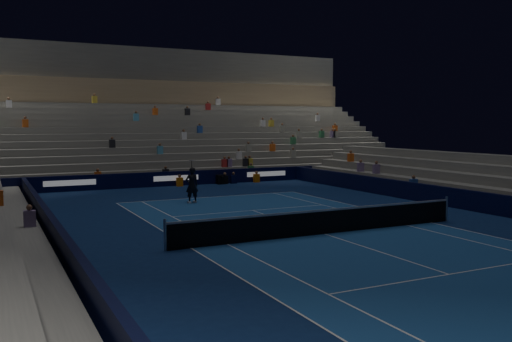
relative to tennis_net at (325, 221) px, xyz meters
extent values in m
plane|color=#0D214F|center=(0.00, 0.00, -0.50)|extent=(90.00, 90.00, 0.00)
cube|color=navy|center=(0.00, 0.00, -0.50)|extent=(10.97, 23.77, 0.01)
cube|color=black|center=(0.00, 18.50, 0.00)|extent=(44.00, 0.25, 1.00)
cube|color=black|center=(9.70, 0.00, 0.00)|extent=(0.25, 37.00, 1.00)
cube|color=black|center=(-9.70, 0.00, 0.00)|extent=(0.25, 37.00, 1.00)
cube|color=slate|center=(0.00, 19.50, -0.25)|extent=(44.00, 1.00, 0.50)
cube|color=slate|center=(0.00, 20.50, 0.00)|extent=(44.00, 1.00, 1.00)
cube|color=slate|center=(0.00, 21.50, 0.25)|extent=(44.00, 1.00, 1.50)
cube|color=slate|center=(0.00, 22.50, 0.50)|extent=(44.00, 1.00, 2.00)
cube|color=slate|center=(0.00, 23.50, 0.75)|extent=(44.00, 1.00, 2.50)
cube|color=slate|center=(0.00, 24.50, 1.00)|extent=(44.00, 1.00, 3.00)
cube|color=slate|center=(0.00, 25.50, 1.25)|extent=(44.00, 1.00, 3.50)
cube|color=slate|center=(0.00, 26.50, 1.50)|extent=(44.00, 1.00, 4.00)
cube|color=slate|center=(0.00, 27.50, 1.75)|extent=(44.00, 1.00, 4.50)
cube|color=slate|center=(0.00, 28.50, 2.00)|extent=(44.00, 1.00, 5.00)
cube|color=slate|center=(0.00, 29.50, 2.25)|extent=(44.00, 1.00, 5.50)
cube|color=slate|center=(0.00, 30.50, 2.50)|extent=(44.00, 1.00, 6.00)
cube|color=#816C50|center=(0.00, 31.60, 6.60)|extent=(44.00, 0.60, 2.20)
cube|color=#454542|center=(0.00, 33.00, 9.20)|extent=(44.00, 2.40, 3.00)
cube|color=slate|center=(10.50, 0.00, -0.25)|extent=(1.00, 37.00, 0.50)
cube|color=gray|center=(-10.50, 0.00, -0.25)|extent=(1.00, 37.00, 0.50)
cylinder|color=#B2B2B7|center=(-6.40, 0.00, 0.05)|extent=(0.10, 0.10, 1.10)
cylinder|color=#B2B2B7|center=(6.40, 0.00, 0.05)|extent=(0.10, 0.10, 1.10)
cube|color=black|center=(0.00, 0.00, -0.05)|extent=(12.80, 0.03, 0.90)
cube|color=white|center=(0.00, 0.00, 0.44)|extent=(12.80, 0.04, 0.08)
imported|color=black|center=(-1.77, 10.23, 0.46)|extent=(0.71, 0.47, 1.94)
cube|color=black|center=(3.15, 18.08, -0.18)|extent=(0.52, 0.62, 0.65)
cylinder|color=black|center=(3.15, 17.61, 0.02)|extent=(0.18, 0.36, 0.16)
camera|label=1|loc=(-11.72, -17.63, 3.80)|focal=38.40mm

